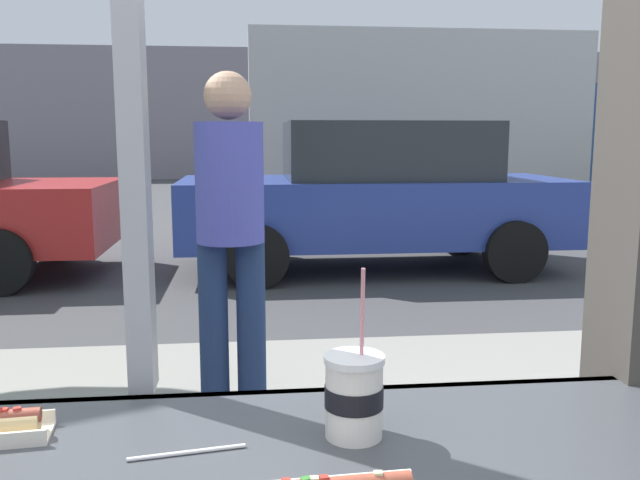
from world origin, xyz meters
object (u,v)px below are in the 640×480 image
at_px(soda_cup_right, 354,395).
at_px(pedestrian, 230,222).
at_px(parked_car_blue, 377,195).
at_px(box_truck, 447,124).

height_order(soda_cup_right, pedestrian, pedestrian).
bearing_deg(parked_car_blue, pedestrian, -109.86).
bearing_deg(pedestrian, soda_cup_right, -82.86).
xyz_separation_m(parked_car_blue, pedestrian, (-1.52, -4.21, 0.25)).
height_order(parked_car_blue, pedestrian, pedestrian).
bearing_deg(box_truck, pedestrian, -113.05).
relative_size(parked_car_blue, box_truck, 0.58).
bearing_deg(box_truck, parked_car_blue, -116.09).
distance_m(parked_car_blue, box_truck, 4.77).
bearing_deg(pedestrian, parked_car_blue, 70.14).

